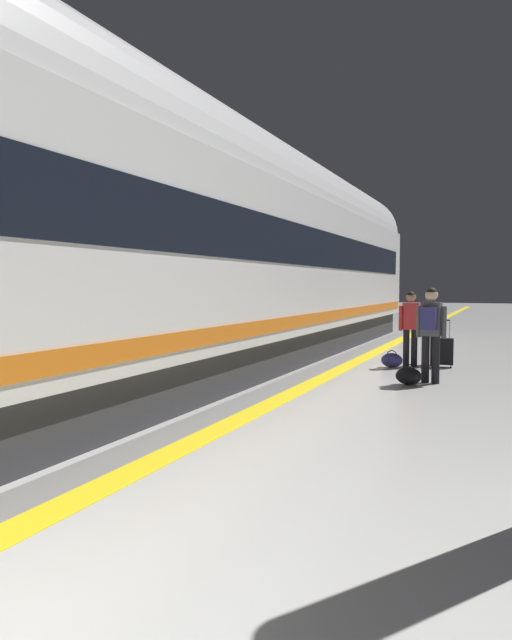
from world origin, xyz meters
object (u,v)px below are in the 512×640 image
object	(u,v)px
duffel_bag_near	(409,376)
passenger_mid	(430,322)
duffel_bag_far	(392,360)
passenger_far	(411,323)
high_speed_train	(134,232)
suitcase_mid	(444,351)
passenger_near	(431,327)

from	to	relation	value
duffel_bag_near	passenger_mid	distance (m)	2.80
duffel_bag_near	duffel_bag_far	xyz separation A→B (m)	(-0.66, 2.03, 0.00)
passenger_far	high_speed_train	bearing A→B (deg)	-123.42
suitcase_mid	passenger_far	world-z (taller)	passenger_far
high_speed_train	duffel_bag_far	xyz separation A→B (m)	(3.03, 4.74, -2.35)
passenger_near	passenger_mid	xyz separation A→B (m)	(-0.31, 2.39, -0.07)
duffel_bag_near	passenger_mid	world-z (taller)	passenger_mid
high_speed_train	duffel_bag_far	world-z (taller)	high_speed_train
high_speed_train	duffel_bag_near	world-z (taller)	high_speed_train
high_speed_train	passenger_mid	bearing A→B (deg)	55.67
high_speed_train	duffel_bag_far	size ratio (longest dim) A/B	70.44
high_speed_train	duffel_bag_near	bearing A→B (deg)	36.34
duffel_bag_near	duffel_bag_far	size ratio (longest dim) A/B	1.00
duffel_bag_far	passenger_near	bearing A→B (deg)	-60.53
suitcase_mid	passenger_far	distance (m)	0.90
high_speed_train	passenger_far	distance (m)	6.28
passenger_mid	suitcase_mid	bearing A→B (deg)	-32.41
high_speed_train	passenger_far	xyz separation A→B (m)	(3.35, 5.07, -1.59)
passenger_mid	duffel_bag_far	world-z (taller)	passenger_mid
passenger_far	duffel_bag_far	xyz separation A→B (m)	(-0.32, -0.33, -0.76)
passenger_far	duffel_bag_far	world-z (taller)	passenger_far
passenger_near	duffel_bag_near	size ratio (longest dim) A/B	3.78
passenger_mid	suitcase_mid	world-z (taller)	passenger_mid
high_speed_train	passenger_near	world-z (taller)	high_speed_train
passenger_near	suitcase_mid	size ratio (longest dim) A/B	1.67
passenger_mid	passenger_near	bearing A→B (deg)	-82.62
high_speed_train	suitcase_mid	bearing A→B (deg)	52.37
high_speed_train	suitcase_mid	xyz separation A→B (m)	(4.01, 5.21, -2.17)
suitcase_mid	high_speed_train	bearing A→B (deg)	-127.63
duffel_bag_near	passenger_mid	size ratio (longest dim) A/B	0.28
passenger_near	suitcase_mid	world-z (taller)	passenger_near
passenger_mid	passenger_far	bearing A→B (deg)	-135.89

